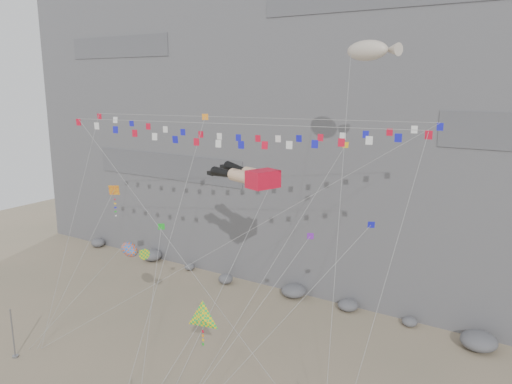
# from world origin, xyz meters

# --- Properties ---
(ground) EXTENTS (120.00, 120.00, 0.00)m
(ground) POSITION_xyz_m (0.00, 0.00, 0.00)
(ground) COLOR gray
(ground) RESTS_ON ground
(cliff) EXTENTS (80.00, 28.00, 50.00)m
(cliff) POSITION_xyz_m (0.00, 32.00, 25.00)
(cliff) COLOR slate
(cliff) RESTS_ON ground
(talus_boulders) EXTENTS (60.00, 3.00, 1.20)m
(talus_boulders) POSITION_xyz_m (0.00, 17.00, 0.60)
(talus_boulders) COLOR slate
(talus_boulders) RESTS_ON ground
(anchor_pole_left) EXTENTS (0.12, 0.12, 4.23)m
(anchor_pole_left) POSITION_xyz_m (-13.60, -5.47, 2.11)
(anchor_pole_left) COLOR gray
(anchor_pole_left) RESTS_ON ground
(legs_kite) EXTENTS (7.87, 16.70, 19.73)m
(legs_kite) POSITION_xyz_m (0.63, 7.22, 14.47)
(legs_kite) COLOR red
(legs_kite) RESTS_ON ground
(flag_banner_upper) EXTENTS (28.96, 14.81, 25.89)m
(flag_banner_upper) POSITION_xyz_m (0.08, 8.24, 19.00)
(flag_banner_upper) COLOR red
(flag_banner_upper) RESTS_ON ground
(flag_banner_lower) EXTENTS (26.68, 8.22, 22.65)m
(flag_banner_lower) POSITION_xyz_m (1.77, 3.29, 18.90)
(flag_banner_lower) COLOR red
(flag_banner_lower) RESTS_ON ground
(harlequin_kite) EXTENTS (3.57, 8.06, 14.66)m
(harlequin_kite) POSITION_xyz_m (-10.60, 3.22, 12.61)
(harlequin_kite) COLOR red
(harlequin_kite) RESTS_ON ground
(fish_windsock) EXTENTS (8.24, 7.26, 11.90)m
(fish_windsock) POSITION_xyz_m (-7.42, 1.67, 8.25)
(fish_windsock) COLOR #F8530C
(fish_windsock) RESTS_ON ground
(delta_kite) EXTENTS (3.23, 6.16, 8.97)m
(delta_kite) POSITION_xyz_m (3.38, -2.35, 6.62)
(delta_kite) COLOR yellow
(delta_kite) RESTS_ON ground
(blimp_windsock) EXTENTS (4.59, 11.88, 26.23)m
(blimp_windsock) POSITION_xyz_m (9.49, 9.47, 24.01)
(blimp_windsock) COLOR beige
(blimp_windsock) RESTS_ON ground
(small_kite_a) EXTENTS (3.29, 13.97, 23.35)m
(small_kite_a) POSITION_xyz_m (-3.11, 6.49, 18.59)
(small_kite_a) COLOR orange
(small_kite_a) RESTS_ON ground
(small_kite_b) EXTENTS (5.90, 9.50, 15.55)m
(small_kite_b) POSITION_xyz_m (8.17, 3.22, 11.31)
(small_kite_b) COLOR purple
(small_kite_b) RESTS_ON ground
(small_kite_c) EXTENTS (5.68, 9.01, 14.32)m
(small_kite_c) POSITION_xyz_m (-4.27, 2.20, 10.40)
(small_kite_c) COLOR green
(small_kite_c) RESTS_ON ground
(small_kite_d) EXTENTS (5.89, 14.96, 23.03)m
(small_kite_d) POSITION_xyz_m (8.15, 8.57, 16.68)
(small_kite_d) COLOR yellow
(small_kite_d) RESTS_ON ground
(small_kite_e) EXTENTS (9.01, 10.44, 18.08)m
(small_kite_e) POSITION_xyz_m (11.81, 4.60, 12.30)
(small_kite_e) COLOR #1616C5
(small_kite_e) RESTS_ON ground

